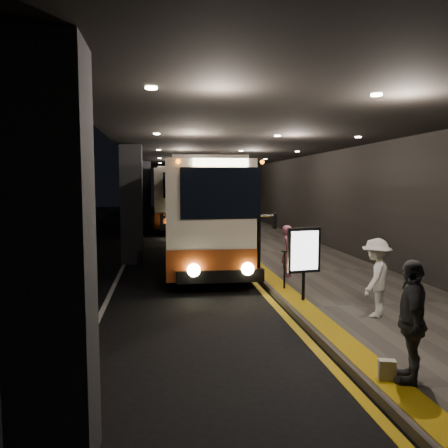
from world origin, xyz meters
TOP-DOWN VIEW (x-y plane):
  - ground at (0.00, 0.00)m, footprint 90.00×90.00m
  - lane_line_white at (-1.80, 5.00)m, footprint 0.12×50.00m
  - kerb_stripe_yellow at (2.35, 5.00)m, footprint 0.18×50.00m
  - sidewalk at (4.75, 5.00)m, footprint 4.50×50.00m
  - tactile_strip at (2.85, 5.00)m, footprint 0.50×50.00m
  - terminal_wall at (7.00, 5.00)m, footprint 0.10×50.00m
  - support_columns at (-1.50, 4.00)m, footprint 0.80×24.80m
  - canopy at (2.50, 5.00)m, footprint 9.00×50.00m
  - coach_main at (1.15, 4.43)m, footprint 2.88×11.78m
  - coach_second at (0.80, 17.97)m, footprint 3.26×12.39m
  - coach_third at (1.04, 33.01)m, footprint 2.90×11.29m
  - passenger_boarding at (3.42, 0.17)m, footprint 0.58×0.68m
  - passenger_waiting_white at (4.13, -4.02)m, footprint 1.11×1.14m
  - passenger_waiting_grey at (3.13, -7.00)m, footprint 0.92×1.17m
  - bag_polka at (4.45, -4.75)m, footprint 0.30×0.20m
  - bag_plain at (2.83, -6.92)m, footprint 0.27×0.20m
  - info_sign at (3.00, -2.60)m, footprint 0.85×0.25m
  - stanchion_post at (2.87, -1.37)m, footprint 0.05×0.05m

SIDE VIEW (x-z plane):
  - ground at x=0.00m, z-range 0.00..0.00m
  - lane_line_white at x=-1.80m, z-range 0.00..0.01m
  - kerb_stripe_yellow at x=2.35m, z-range 0.00..0.01m
  - sidewalk at x=4.75m, z-range 0.00..0.15m
  - tactile_strip at x=2.85m, z-range 0.15..0.16m
  - bag_plain at x=2.83m, z-range 0.15..0.45m
  - bag_polka at x=4.45m, z-range 0.15..0.48m
  - stanchion_post at x=2.87m, z-range 0.15..1.17m
  - passenger_boarding at x=3.42m, z-range 0.15..1.72m
  - passenger_waiting_white at x=4.13m, z-range 0.15..1.83m
  - passenger_waiting_grey at x=3.13m, z-range 0.15..1.93m
  - info_sign at x=3.00m, z-range 0.46..2.24m
  - coach_third at x=1.04m, z-range -0.07..3.44m
  - coach_main at x=1.15m, z-range -0.07..3.57m
  - coach_second at x=0.80m, z-range -0.08..3.78m
  - support_columns at x=-1.50m, z-range 0.00..4.40m
  - terminal_wall at x=7.00m, z-range 0.00..6.00m
  - canopy at x=2.50m, z-range 4.40..4.80m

